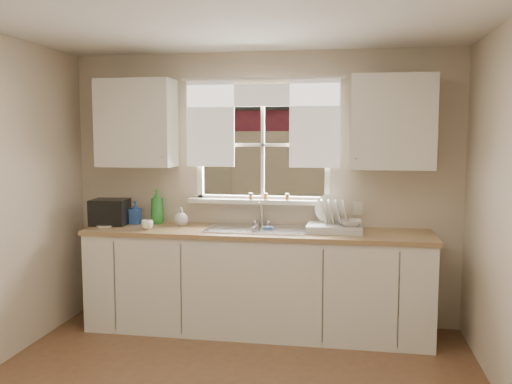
% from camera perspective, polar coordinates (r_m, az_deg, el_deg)
% --- Properties ---
extents(room_walls, '(3.62, 4.02, 2.50)m').
position_cam_1_polar(room_walls, '(3.03, -5.55, -3.58)').
color(room_walls, beige).
rests_on(room_walls, ground).
extents(window, '(1.38, 0.16, 1.06)m').
position_cam_1_polar(window, '(5.02, 0.69, 3.09)').
color(window, white).
rests_on(window, room_walls).
extents(curtains, '(1.50, 0.03, 0.81)m').
position_cam_1_polar(curtains, '(4.97, 0.60, 8.23)').
color(curtains, white).
rests_on(curtains, room_walls).
extents(base_cabinets, '(3.00, 0.62, 0.87)m').
position_cam_1_polar(base_cabinets, '(4.87, 0.06, -9.54)').
color(base_cabinets, white).
rests_on(base_cabinets, ground).
extents(countertop, '(3.04, 0.65, 0.04)m').
position_cam_1_polar(countertop, '(4.77, 0.06, -4.27)').
color(countertop, '#A17D50').
rests_on(countertop, base_cabinets).
extents(upper_cabinet_left, '(0.70, 0.33, 0.80)m').
position_cam_1_polar(upper_cabinet_left, '(5.16, -12.45, 7.08)').
color(upper_cabinet_left, white).
rests_on(upper_cabinet_left, room_walls).
extents(upper_cabinet_right, '(0.70, 0.33, 0.80)m').
position_cam_1_polar(upper_cabinet_right, '(4.79, 14.17, 7.13)').
color(upper_cabinet_right, white).
rests_on(upper_cabinet_right, room_walls).
extents(wall_outlet, '(0.08, 0.01, 0.12)m').
position_cam_1_polar(wall_outlet, '(4.98, 10.71, -1.73)').
color(wall_outlet, beige).
rests_on(wall_outlet, room_walls).
extents(sill_jars, '(0.38, 0.04, 0.06)m').
position_cam_1_polar(sill_jars, '(4.97, 1.25, -0.47)').
color(sill_jars, brown).
rests_on(sill_jars, window).
extents(backyard, '(20.00, 10.00, 6.13)m').
position_cam_1_polar(backyard, '(11.50, 8.92, 14.53)').
color(backyard, '#335421').
rests_on(backyard, ground).
extents(sink, '(0.88, 0.52, 0.40)m').
position_cam_1_polar(sink, '(4.81, 0.13, -4.81)').
color(sink, '#B7B7BC').
rests_on(sink, countertop).
extents(dish_rack, '(0.47, 0.36, 0.31)m').
position_cam_1_polar(dish_rack, '(4.74, 8.24, -3.31)').
color(dish_rack, silver).
rests_on(dish_rack, countertop).
extents(bowl, '(0.24, 0.24, 0.05)m').
position_cam_1_polar(bowl, '(4.68, 9.85, -3.21)').
color(bowl, white).
rests_on(bowl, dish_rack).
extents(soap_bottle_a, '(0.14, 0.14, 0.33)m').
position_cam_1_polar(soap_bottle_a, '(5.19, -10.37, -1.46)').
color(soap_bottle_a, '#2D8C32').
rests_on(soap_bottle_a, countertop).
extents(soap_bottle_b, '(0.10, 0.10, 0.21)m').
position_cam_1_polar(soap_bottle_b, '(5.22, -12.59, -2.12)').
color(soap_bottle_b, '#2E57AD').
rests_on(soap_bottle_b, countertop).
extents(soap_bottle_c, '(0.16, 0.16, 0.17)m').
position_cam_1_polar(soap_bottle_c, '(5.04, -7.90, -2.59)').
color(soap_bottle_c, beige).
rests_on(soap_bottle_c, countertop).
extents(saucer, '(0.15, 0.15, 0.01)m').
position_cam_1_polar(saucer, '(5.15, -15.59, -3.43)').
color(saucer, white).
rests_on(saucer, countertop).
extents(cup, '(0.12, 0.12, 0.08)m').
position_cam_1_polar(cup, '(4.90, -11.37, -3.39)').
color(cup, white).
rests_on(cup, countertop).
extents(black_appliance, '(0.35, 0.31, 0.24)m').
position_cam_1_polar(black_appliance, '(5.23, -15.12, -2.03)').
color(black_appliance, black).
rests_on(black_appliance, countertop).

